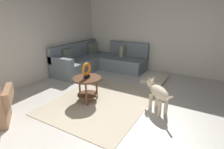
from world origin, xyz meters
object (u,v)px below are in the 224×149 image
torus_sculpture (87,70)px  dog (158,93)px  dog_bed_mat (155,79)px  side_table (87,83)px  sectional_couch (98,61)px

torus_sculpture → dog: 1.49m
dog_bed_mat → dog: size_ratio=1.19×
side_table → dog: dog is taller
side_table → dog_bed_mat: (1.94, -0.89, -0.37)m
dog → torus_sculpture: bearing=145.2°
side_table → torus_sculpture: torus_sculpture is taller
sectional_couch → side_table: 2.21m
side_table → dog_bed_mat: bearing=-24.7°
dog_bed_mat → torus_sculpture: bearing=155.3°
dog_bed_mat → dog: 1.69m
sectional_couch → side_table: sectional_couch is taller
dog → dog_bed_mat: bearing=59.1°
sectional_couch → side_table: bearing=-151.8°
dog_bed_mat → dog: (-1.58, -0.52, 0.33)m
side_table → torus_sculpture: bearing=-79.4°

